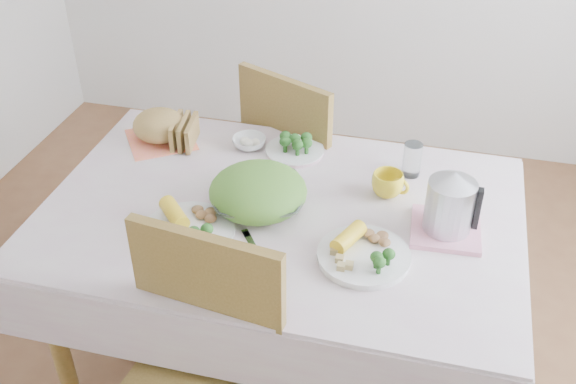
% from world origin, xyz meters
% --- Properties ---
extents(floor, '(3.60, 3.60, 0.00)m').
position_xyz_m(floor, '(0.00, 0.00, 0.00)').
color(floor, brown).
rests_on(floor, ground).
extents(dining_table, '(1.40, 0.90, 0.75)m').
position_xyz_m(dining_table, '(0.00, 0.00, 0.38)').
color(dining_table, olive).
rests_on(dining_table, floor).
extents(tablecloth, '(1.50, 1.00, 0.01)m').
position_xyz_m(tablecloth, '(0.00, 0.00, 0.76)').
color(tablecloth, beige).
rests_on(tablecloth, dining_table).
extents(chair_far, '(0.59, 0.59, 0.98)m').
position_xyz_m(chair_far, '(-0.03, 0.67, 0.47)').
color(chair_far, olive).
rests_on(chair_far, floor).
extents(salad_bowl, '(0.36, 0.36, 0.07)m').
position_xyz_m(salad_bowl, '(-0.07, -0.01, 0.80)').
color(salad_bowl, white).
rests_on(salad_bowl, tablecloth).
extents(dinner_plate_left, '(0.37, 0.37, 0.02)m').
position_xyz_m(dinner_plate_left, '(-0.24, -0.19, 0.77)').
color(dinner_plate_left, white).
rests_on(dinner_plate_left, tablecloth).
extents(dinner_plate_right, '(0.38, 0.38, 0.02)m').
position_xyz_m(dinner_plate_right, '(0.29, -0.17, 0.77)').
color(dinner_plate_right, white).
rests_on(dinner_plate_right, tablecloth).
extents(broccoli_plate, '(0.23, 0.23, 0.02)m').
position_xyz_m(broccoli_plate, '(-0.04, 0.34, 0.77)').
color(broccoli_plate, beige).
rests_on(broccoli_plate, tablecloth).
extents(napkin, '(0.32, 0.32, 0.00)m').
position_xyz_m(napkin, '(-0.54, 0.31, 0.76)').
color(napkin, '#FF7F5A').
rests_on(napkin, tablecloth).
extents(bread_loaf, '(0.24, 0.23, 0.12)m').
position_xyz_m(bread_loaf, '(-0.54, 0.31, 0.82)').
color(bread_loaf, olive).
rests_on(bread_loaf, napkin).
extents(fruit_bowl, '(0.14, 0.14, 0.04)m').
position_xyz_m(fruit_bowl, '(-0.21, 0.34, 0.78)').
color(fruit_bowl, white).
rests_on(fruit_bowl, tablecloth).
extents(yellow_mug, '(0.14, 0.14, 0.08)m').
position_xyz_m(yellow_mug, '(0.32, 0.16, 0.80)').
color(yellow_mug, yellow).
rests_on(yellow_mug, tablecloth).
extents(glass_tumbler, '(0.07, 0.07, 0.12)m').
position_xyz_m(glass_tumbler, '(0.38, 0.30, 0.83)').
color(glass_tumbler, white).
rests_on(glass_tumbler, tablecloth).
extents(pink_tray, '(0.22, 0.22, 0.02)m').
position_xyz_m(pink_tray, '(0.51, 0.02, 0.77)').
color(pink_tray, pink).
rests_on(pink_tray, tablecloth).
extents(electric_kettle, '(0.17, 0.17, 0.20)m').
position_xyz_m(electric_kettle, '(0.51, 0.02, 0.88)').
color(electric_kettle, '#B2B5BA').
rests_on(electric_kettle, pink_tray).
extents(fork_left, '(0.11, 0.15, 0.00)m').
position_xyz_m(fork_left, '(-0.02, -0.21, 0.76)').
color(fork_left, silver).
rests_on(fork_left, tablecloth).
extents(fork_right, '(0.10, 0.18, 0.00)m').
position_xyz_m(fork_right, '(0.22, -0.10, 0.76)').
color(fork_right, silver).
rests_on(fork_right, tablecloth).
extents(knife, '(0.21, 0.05, 0.00)m').
position_xyz_m(knife, '(-0.02, -0.33, 0.76)').
color(knife, silver).
rests_on(knife, tablecloth).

